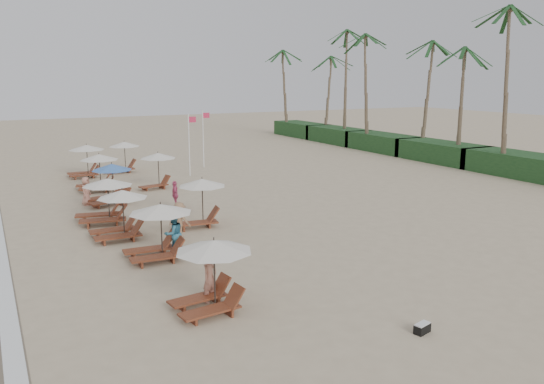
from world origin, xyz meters
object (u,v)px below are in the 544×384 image
lounger_station_6 (84,160)px  beachgoer_near (210,278)px  beachgoer_far_b (86,191)px  inland_station_0 (199,199)px  lounger_station_2 (118,215)px  lounger_station_4 (108,186)px  lounger_station_3 (103,202)px  lounger_station_5 (96,173)px  lounger_station_0 (208,273)px  flag_pole_near (190,142)px  lounger_station_1 (156,231)px  beachgoer_mid_a (174,234)px  beachgoer_far_a (175,195)px  inland_station_2 (122,155)px  inland_station_1 (156,166)px  beachgoer_mid_b (179,220)px  duffel_bag (422,328)px

lounger_station_6 → beachgoer_near: (-0.27, -24.38, -0.44)m
beachgoer_near → beachgoer_far_b: beachgoer_far_b is taller
inland_station_0 → beachgoer_far_b: size_ratio=1.76×
lounger_station_2 → lounger_station_4: size_ratio=0.94×
lounger_station_6 → beachgoer_near: size_ratio=1.69×
lounger_station_3 → lounger_station_4: bearing=75.5°
lounger_station_5 → lounger_station_0: bearing=-91.1°
lounger_station_3 → flag_pole_near: 13.01m
lounger_station_0 → lounger_station_2: size_ratio=0.99×
lounger_station_1 → inland_station_0: inland_station_0 is taller
lounger_station_0 → beachgoer_far_b: lounger_station_0 is taller
lounger_station_4 → lounger_station_5: (0.13, 3.99, 0.11)m
lounger_station_3 → lounger_station_6: size_ratio=1.07×
beachgoer_mid_a → beachgoer_far_a: bearing=-123.2°
lounger_station_4 → beachgoer_far_a: bearing=-43.4°
inland_station_2 → lounger_station_2: bearing=-103.4°
inland_station_0 → inland_station_1: 9.75m
lounger_station_6 → inland_station_2: (2.76, 0.72, 0.08)m
beachgoer_mid_b → duffel_bag: beachgoer_mid_b is taller
lounger_station_6 → beachgoer_far_a: (2.64, -11.98, -0.47)m
beachgoer_near → beachgoer_far_b: 15.48m
beachgoer_mid_b → beachgoer_mid_a: bearing=113.5°
beachgoer_far_a → beachgoer_near: bearing=2.0°
lounger_station_0 → beachgoer_near: lounger_station_0 is taller
beachgoer_mid_a → duffel_bag: beachgoer_mid_a is taller
beachgoer_mid_a → duffel_bag: bearing=96.8°
lounger_station_2 → lounger_station_6: (1.26, 16.13, 0.19)m
lounger_station_4 → inland_station_1: inland_station_1 is taller
lounger_station_1 → beachgoer_near: 4.81m
lounger_station_5 → beachgoer_near: lounger_station_5 is taller
lounger_station_2 → lounger_station_5: size_ratio=0.95×
beachgoer_near → beachgoer_mid_a: bearing=52.3°
lounger_station_0 → lounger_station_4: lounger_station_4 is taller
lounger_station_6 → inland_station_1: bearing=-62.1°
lounger_station_3 → inland_station_0: (3.82, -2.84, 0.30)m
lounger_station_0 → beachgoer_mid_b: (1.66, 7.71, -0.39)m
lounger_station_0 → lounger_station_5: (0.38, 19.77, -0.05)m
lounger_station_6 → duffel_bag: bearing=-82.0°
lounger_station_3 → beachgoer_mid_b: bearing=-59.8°
lounger_station_4 → inland_station_0: (2.81, -6.75, 0.32)m
beachgoer_mid_b → lounger_station_0: bearing=125.3°
lounger_station_0 → lounger_station_1: (-0.03, 5.41, -0.05)m
beachgoer_far_a → flag_pole_near: (4.04, 9.03, 1.67)m
lounger_station_2 → beachgoer_far_b: 7.20m
lounger_station_1 → lounger_station_4: lounger_station_4 is taller
lounger_station_3 → lounger_station_2: bearing=-89.2°
beachgoer_mid_a → lounger_station_3: bearing=-91.4°
duffel_bag → beachgoer_near: bearing=132.8°
lounger_station_6 → beachgoer_mid_b: 17.32m
beachgoer_far_b → lounger_station_2: bearing=-145.9°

